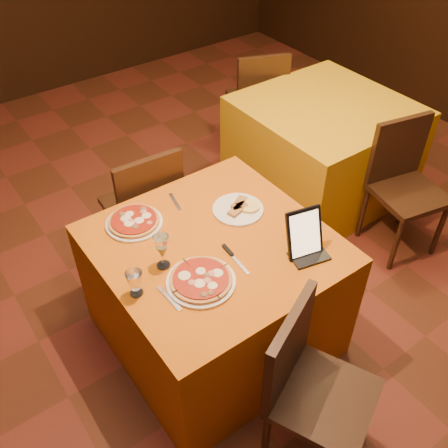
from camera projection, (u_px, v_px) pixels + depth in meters
floor at (236, 302)px, 3.16m from camera, size 6.00×7.00×0.01m
main_table at (214, 292)px, 2.72m from camera, size 1.10×1.10×0.75m
side_table at (321, 149)px, 3.79m from camera, size 1.10×1.10×0.75m
chair_main_near at (324, 398)px, 2.17m from camera, size 0.61×0.61×0.91m
chair_main_far at (141, 205)px, 3.16m from camera, size 0.44×0.44×0.91m
chair_side_near at (409, 193)px, 3.25m from camera, size 0.47×0.47×0.91m
chair_side_far at (256, 99)px, 4.22m from camera, size 0.53×0.53×0.91m
pizza_near at (201, 281)px, 2.27m from camera, size 0.32×0.32×0.03m
pizza_far at (134, 222)px, 2.57m from camera, size 0.29×0.29×0.03m
cutlet_dish at (238, 209)px, 2.65m from camera, size 0.27×0.27×0.03m
wine_glass at (162, 251)px, 2.29m from camera, size 0.09×0.09×0.19m
water_glass at (135, 283)px, 2.19m from camera, size 0.10×0.10×0.13m
tablet at (304, 233)px, 2.35m from camera, size 0.20×0.14×0.23m
knife at (237, 261)px, 2.37m from camera, size 0.03×0.20×0.01m
fork_near at (169, 298)px, 2.20m from camera, size 0.03×0.17×0.01m
fork_far at (175, 202)px, 2.71m from camera, size 0.05×0.16×0.01m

